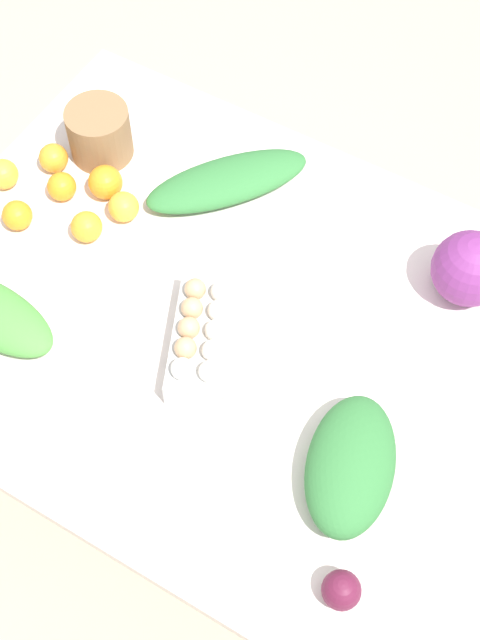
{
  "coord_description": "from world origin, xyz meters",
  "views": [
    {
      "loc": [
        0.47,
        -0.81,
        2.32
      ],
      "look_at": [
        0.0,
        0.0,
        0.79
      ],
      "focal_mm": 50.0,
      "sensor_mm": 36.0,
      "label": 1
    }
  ],
  "objects_px": {
    "paper_bag": "(99,133)",
    "greens_bunch_dandelion": "(227,181)",
    "cabbage_purple": "(470,269)",
    "greens_bunch_scallion": "(350,465)",
    "orange_2": "(105,182)",
    "orange_3": "(87,227)",
    "beet_root": "(341,590)",
    "orange_5": "(124,207)",
    "orange_0": "(53,158)",
    "orange_4": "(3,174)",
    "orange_6": "(17,215)",
    "egg_carton": "(203,337)",
    "orange_1": "(62,187)"
  },
  "relations": [
    {
      "from": "paper_bag",
      "to": "greens_bunch_dandelion",
      "type": "relative_size",
      "value": 0.38
    },
    {
      "from": "cabbage_purple",
      "to": "greens_bunch_scallion",
      "type": "relative_size",
      "value": 0.56
    },
    {
      "from": "paper_bag",
      "to": "greens_bunch_dandelion",
      "type": "distance_m",
      "value": 0.31
    },
    {
      "from": "greens_bunch_scallion",
      "to": "orange_2",
      "type": "relative_size",
      "value": 3.68
    },
    {
      "from": "paper_bag",
      "to": "orange_2",
      "type": "xyz_separation_m",
      "value": [
        0.08,
        -0.1,
        -0.02
      ]
    },
    {
      "from": "greens_bunch_dandelion",
      "to": "orange_3",
      "type": "xyz_separation_m",
      "value": [
        -0.19,
        -0.26,
        0.0
      ]
    },
    {
      "from": "beet_root",
      "to": "orange_2",
      "type": "bearing_deg",
      "value": 148.24
    },
    {
      "from": "paper_bag",
      "to": "orange_5",
      "type": "xyz_separation_m",
      "value": [
        0.15,
        -0.13,
        -0.03
      ]
    },
    {
      "from": "cabbage_purple",
      "to": "orange_0",
      "type": "distance_m",
      "value": 0.94
    },
    {
      "from": "orange_2",
      "to": "orange_4",
      "type": "bearing_deg",
      "value": -156.3
    },
    {
      "from": "cabbage_purple",
      "to": "orange_4",
      "type": "xyz_separation_m",
      "value": [
        -1.0,
        -0.25,
        -0.04
      ]
    },
    {
      "from": "greens_bunch_scallion",
      "to": "paper_bag",
      "type": "bearing_deg",
      "value": 153.5
    },
    {
      "from": "orange_6",
      "to": "egg_carton",
      "type": "bearing_deg",
      "value": -6.75
    },
    {
      "from": "orange_6",
      "to": "orange_1",
      "type": "bearing_deg",
      "value": 73.13
    },
    {
      "from": "greens_bunch_scallion",
      "to": "orange_1",
      "type": "bearing_deg",
      "value": 162.28
    },
    {
      "from": "orange_3",
      "to": "orange_4",
      "type": "xyz_separation_m",
      "value": [
        -0.25,
        0.03,
        -0.0
      ]
    },
    {
      "from": "beet_root",
      "to": "orange_2",
      "type": "relative_size",
      "value": 0.9
    },
    {
      "from": "cabbage_purple",
      "to": "orange_0",
      "type": "xyz_separation_m",
      "value": [
        -0.93,
        -0.16,
        -0.05
      ]
    },
    {
      "from": "paper_bag",
      "to": "orange_6",
      "type": "distance_m",
      "value": 0.27
    },
    {
      "from": "orange_1",
      "to": "orange_2",
      "type": "xyz_separation_m",
      "value": [
        0.08,
        0.05,
        0.01
      ]
    },
    {
      "from": "orange_1",
      "to": "orange_6",
      "type": "bearing_deg",
      "value": -106.87
    },
    {
      "from": "egg_carton",
      "to": "orange_3",
      "type": "height_order",
      "value": "egg_carton"
    },
    {
      "from": "greens_bunch_dandelion",
      "to": "egg_carton",
      "type": "bearing_deg",
      "value": -65.86
    },
    {
      "from": "beet_root",
      "to": "orange_2",
      "type": "height_order",
      "value": "orange_2"
    },
    {
      "from": "orange_1",
      "to": "orange_5",
      "type": "relative_size",
      "value": 0.95
    },
    {
      "from": "beet_root",
      "to": "orange_0",
      "type": "distance_m",
      "value": 1.13
    },
    {
      "from": "beet_root",
      "to": "orange_6",
      "type": "xyz_separation_m",
      "value": [
        -0.97,
        0.36,
        -0.0
      ]
    },
    {
      "from": "orange_5",
      "to": "orange_6",
      "type": "height_order",
      "value": "orange_5"
    },
    {
      "from": "paper_bag",
      "to": "orange_3",
      "type": "bearing_deg",
      "value": -62.19
    },
    {
      "from": "orange_2",
      "to": "cabbage_purple",
      "type": "bearing_deg",
      "value": 11.64
    },
    {
      "from": "orange_2",
      "to": "orange_3",
      "type": "height_order",
      "value": "orange_2"
    },
    {
      "from": "cabbage_purple",
      "to": "orange_3",
      "type": "relative_size",
      "value": 2.29
    },
    {
      "from": "egg_carton",
      "to": "beet_root",
      "type": "xyz_separation_m",
      "value": [
        0.46,
        -0.3,
        -0.01
      ]
    },
    {
      "from": "egg_carton",
      "to": "orange_4",
      "type": "relative_size",
      "value": 4.28
    },
    {
      "from": "orange_3",
      "to": "orange_0",
      "type": "bearing_deg",
      "value": 145.78
    },
    {
      "from": "egg_carton",
      "to": "orange_6",
      "type": "bearing_deg",
      "value": -120.88
    },
    {
      "from": "cabbage_purple",
      "to": "orange_0",
      "type": "height_order",
      "value": "cabbage_purple"
    },
    {
      "from": "orange_6",
      "to": "orange_5",
      "type": "bearing_deg",
      "value": 36.11
    },
    {
      "from": "orange_0",
      "to": "orange_4",
      "type": "bearing_deg",
      "value": -125.29
    },
    {
      "from": "orange_1",
      "to": "orange_4",
      "type": "relative_size",
      "value": 0.95
    },
    {
      "from": "greens_bunch_dandelion",
      "to": "beet_root",
      "type": "distance_m",
      "value": 0.92
    },
    {
      "from": "orange_2",
      "to": "orange_4",
      "type": "relative_size",
      "value": 1.12
    },
    {
      "from": "cabbage_purple",
      "to": "orange_5",
      "type": "bearing_deg",
      "value": -164.67
    },
    {
      "from": "orange_3",
      "to": "orange_6",
      "type": "distance_m",
      "value": 0.16
    },
    {
      "from": "greens_bunch_scallion",
      "to": "orange_3",
      "type": "height_order",
      "value": "greens_bunch_scallion"
    },
    {
      "from": "cabbage_purple",
      "to": "orange_5",
      "type": "distance_m",
      "value": 0.74
    },
    {
      "from": "cabbage_purple",
      "to": "orange_1",
      "type": "height_order",
      "value": "cabbage_purple"
    },
    {
      "from": "greens_bunch_scallion",
      "to": "orange_5",
      "type": "bearing_deg",
      "value": 157.26
    },
    {
      "from": "egg_carton",
      "to": "orange_6",
      "type": "height_order",
      "value": "egg_carton"
    },
    {
      "from": "orange_0",
      "to": "greens_bunch_dandelion",
      "type": "bearing_deg",
      "value": 20.95
    }
  ]
}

